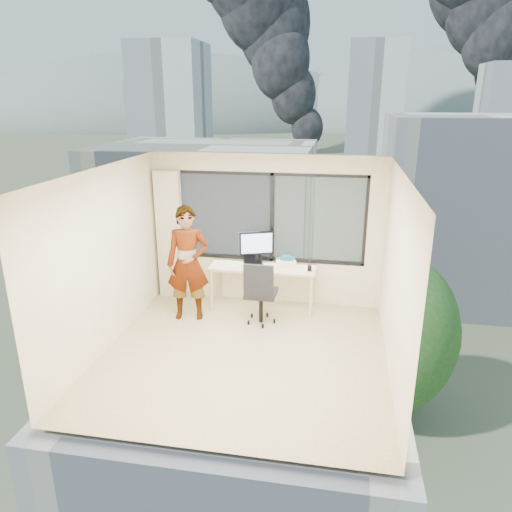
% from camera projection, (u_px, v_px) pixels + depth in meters
% --- Properties ---
extents(floor, '(4.00, 4.00, 0.01)m').
position_uv_depth(floor, '(244.00, 354.00, 6.84)').
color(floor, '#D2C088').
rests_on(floor, ground).
extents(ceiling, '(4.00, 4.00, 0.01)m').
position_uv_depth(ceiling, '(242.00, 172.00, 6.02)').
color(ceiling, white).
rests_on(ceiling, ground).
extents(wall_front, '(4.00, 0.01, 2.60)m').
position_uv_depth(wall_front, '(201.00, 339.00, 4.57)').
color(wall_front, beige).
rests_on(wall_front, ground).
extents(wall_left, '(0.01, 4.00, 2.60)m').
position_uv_depth(wall_left, '(105.00, 260.00, 6.77)').
color(wall_left, beige).
rests_on(wall_left, ground).
extents(wall_right, '(0.01, 4.00, 2.60)m').
position_uv_depth(wall_right, '(396.00, 278.00, 6.10)').
color(wall_right, beige).
rests_on(wall_right, ground).
extents(window_wall, '(3.30, 0.16, 1.55)m').
position_uv_depth(window_wall, '(269.00, 217.00, 8.22)').
color(window_wall, black).
rests_on(window_wall, ground).
extents(curtain, '(0.45, 0.14, 2.30)m').
position_uv_depth(curtain, '(170.00, 235.00, 8.52)').
color(curtain, '#F6ECC1').
rests_on(curtain, floor).
extents(desk, '(1.80, 0.60, 0.75)m').
position_uv_depth(desk, '(263.00, 287.00, 8.27)').
color(desk, beige).
rests_on(desk, floor).
extents(chair, '(0.56, 0.56, 1.08)m').
position_uv_depth(chair, '(261.00, 291.00, 7.65)').
color(chair, black).
rests_on(chair, floor).
extents(person, '(0.76, 0.57, 1.88)m').
position_uv_depth(person, '(188.00, 264.00, 7.71)').
color(person, '#2D2D33').
rests_on(person, floor).
extents(monitor, '(0.60, 0.33, 0.60)m').
position_uv_depth(monitor, '(256.00, 248.00, 8.15)').
color(monitor, black).
rests_on(monitor, desk).
extents(game_console, '(0.38, 0.34, 0.08)m').
position_uv_depth(game_console, '(286.00, 262.00, 8.26)').
color(game_console, white).
rests_on(game_console, desk).
extents(laptop, '(0.39, 0.41, 0.21)m').
position_uv_depth(laptop, '(253.00, 261.00, 8.10)').
color(laptop, black).
rests_on(laptop, desk).
extents(cellphone, '(0.10, 0.06, 0.01)m').
position_uv_depth(cellphone, '(269.00, 269.00, 8.02)').
color(cellphone, black).
rests_on(cellphone, desk).
extents(pen_cup, '(0.09, 0.09, 0.09)m').
position_uv_depth(pen_cup, '(310.00, 268.00, 7.93)').
color(pen_cup, black).
rests_on(pen_cup, desk).
extents(handbag, '(0.27, 0.18, 0.19)m').
position_uv_depth(handbag, '(287.00, 259.00, 8.22)').
color(handbag, '#0B4441').
rests_on(handbag, desk).
extents(exterior_ground, '(400.00, 400.00, 0.04)m').
position_uv_depth(exterior_ground, '(337.00, 168.00, 123.29)').
color(exterior_ground, '#515B3D').
rests_on(exterior_ground, ground).
extents(near_bldg_a, '(16.00, 12.00, 14.00)m').
position_uv_depth(near_bldg_a, '(210.00, 233.00, 38.57)').
color(near_bldg_a, beige).
rests_on(near_bldg_a, exterior_ground).
extents(near_bldg_b, '(14.00, 13.00, 16.00)m').
position_uv_depth(near_bldg_b, '(464.00, 209.00, 42.20)').
color(near_bldg_b, white).
rests_on(near_bldg_b, exterior_ground).
extents(far_tower_a, '(14.00, 14.00, 28.00)m').
position_uv_depth(far_tower_a, '(172.00, 113.00, 101.37)').
color(far_tower_a, silver).
rests_on(far_tower_a, exterior_ground).
extents(far_tower_b, '(13.00, 13.00, 30.00)m').
position_uv_depth(far_tower_b, '(374.00, 107.00, 117.18)').
color(far_tower_b, silver).
rests_on(far_tower_b, exterior_ground).
extents(far_tower_c, '(15.00, 15.00, 26.00)m').
position_uv_depth(far_tower_c, '(508.00, 113.00, 130.28)').
color(far_tower_c, silver).
rests_on(far_tower_c, exterior_ground).
extents(far_tower_d, '(16.00, 14.00, 22.00)m').
position_uv_depth(far_tower_d, '(157.00, 117.00, 157.85)').
color(far_tower_d, silver).
rests_on(far_tower_d, exterior_ground).
extents(hill_a, '(288.00, 216.00, 90.00)m').
position_uv_depth(hill_a, '(167.00, 123.00, 330.06)').
color(hill_a, slate).
rests_on(hill_a, exterior_ground).
extents(hill_b, '(300.00, 220.00, 96.00)m').
position_uv_depth(hill_b, '(508.00, 126.00, 293.18)').
color(hill_b, slate).
rests_on(hill_b, exterior_ground).
extents(tree_a, '(7.00, 7.00, 8.00)m').
position_uv_depth(tree_a, '(83.00, 301.00, 33.23)').
color(tree_a, '#264D19').
rests_on(tree_a, exterior_ground).
extents(tree_b, '(7.60, 7.60, 9.00)m').
position_uv_depth(tree_b, '(384.00, 348.00, 25.99)').
color(tree_b, '#264D19').
rests_on(tree_b, exterior_ground).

